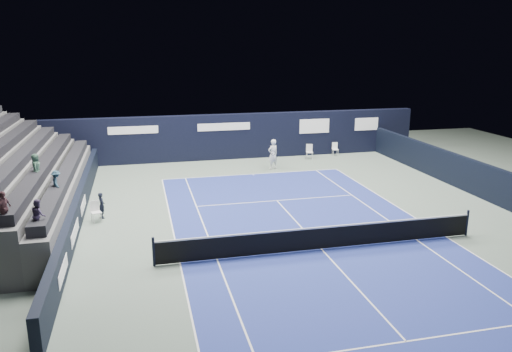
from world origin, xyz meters
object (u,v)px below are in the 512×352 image
Objects in this scene: folding_chair_back_b at (335,148)px; tennis_player at (273,154)px; folding_chair_back_a at (309,149)px; line_judge_chair at (95,210)px; tennis_net at (322,237)px.

tennis_player reaches higher than folding_chair_back_b.
folding_chair_back_a is at bearing -156.23° from folding_chair_back_b.
folding_chair_back_b is at bearing 14.24° from line_judge_chair.
folding_chair_back_b is (2.16, 0.62, -0.15)m from folding_chair_back_a.
tennis_player reaches higher than folding_chair_back_a.
folding_chair_back_a reaches higher than line_judge_chair.
tennis_player reaches higher than line_judge_chair.
tennis_net is at bearing -96.90° from tennis_player.
tennis_player reaches higher than tennis_net.
tennis_player is at bearing -144.10° from folding_chair_back_b.
folding_chair_back_b is 17.31m from tennis_net.
tennis_net reaches higher than folding_chair_back_b.
tennis_net reaches higher than folding_chair_back_a.
tennis_net is (8.76, -5.36, -0.03)m from line_judge_chair.
tennis_net is 13.05m from tennis_player.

